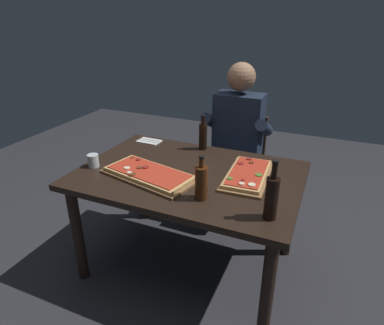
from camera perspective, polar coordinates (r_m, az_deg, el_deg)
The scene contains 11 objects.
ground_plane at distance 2.55m, azimuth -0.47°, elevation -16.84°, with size 6.40×6.40×0.00m, color #2D2D33.
dining_table at distance 2.17m, azimuth -0.52°, elevation -3.99°, with size 1.40×0.96×0.74m.
pizza_rectangular_front at distance 2.08m, azimuth -7.34°, elevation -1.97°, with size 0.64×0.41×0.05m.
pizza_rectangular_left at distance 2.09m, azimuth 9.46°, elevation -2.06°, with size 0.28×0.50×0.05m.
wine_bottle_dark at distance 1.80m, azimuth 1.58°, elevation -3.36°, with size 0.07×0.07×0.25m.
oil_bottle_amber at distance 2.46m, azimuth 1.87°, elevation 4.61°, with size 0.06×0.06×0.26m.
vinegar_bottle_green at distance 1.67m, azimuth 13.42°, elevation -5.68°, with size 0.07×0.07×0.31m.
tumbler_near_camera at distance 2.29m, azimuth -16.49°, elevation 0.19°, with size 0.07×0.07×0.09m.
napkin_cutlery_set at distance 2.66m, azimuth -7.31°, elevation 3.64°, with size 0.18×0.12×0.01m.
diner_chair at distance 2.94m, azimuth 7.95°, elevation 0.31°, with size 0.44×0.44×0.87m.
seated_diner at distance 2.74m, azimuth 7.56°, elevation 4.25°, with size 0.53×0.41×1.33m.
Camera 1 is at (0.77, -1.74, 1.68)m, focal length 31.25 mm.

